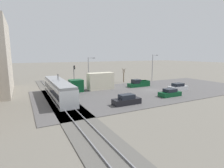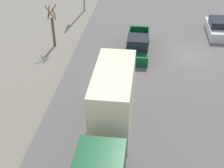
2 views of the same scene
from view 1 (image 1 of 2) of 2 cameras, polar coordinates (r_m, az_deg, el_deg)
The scene contains 13 objects.
ground_plane at distance 39.94m, azimuth 12.50°, elevation -1.99°, with size 320.00×320.00×0.00m, color slate.
road_surface at distance 39.93m, azimuth 12.50°, elevation -1.94°, with size 21.00×48.59×0.08m.
rail_bed at distance 31.42m, azimuth -16.30°, elevation -5.19°, with size 53.87×4.40×0.22m.
light_rail_tram at distance 32.75m, azimuth -17.03°, elevation -1.78°, with size 15.89×2.81×4.34m.
box_truck at distance 38.94m, azimuth -5.61°, elevation 0.61°, with size 2.38×9.96×3.76m.
pickup_truck at distance 43.49m, azimuth 8.59°, elevation 0.08°, with size 1.98×5.52×1.82m.
sedan_car_0 at distance 41.17m, azimuth 20.67°, elevation -1.01°, with size 1.88×4.49×1.58m.
sedan_car_1 at distance 34.80m, azimuth 18.36°, elevation -2.82°, with size 1.88×4.32×1.44m.
sedan_car_2 at distance 27.78m, azimuth 4.79°, elevation -5.28°, with size 1.74×4.59×1.60m.
traffic_light_pole at distance 43.91m, azimuth -12.25°, elevation 3.52°, with size 0.28×0.47×5.23m.
street_tree at distance 50.15m, azimuth 3.83°, elevation 2.66°, with size 0.97×0.81×4.05m.
street_lamp_near_crossing at distance 47.21m, azimuth -7.45°, elevation 5.01°, with size 0.36×1.95×7.12m.
street_lamp_mid_block at distance 54.87m, azimuth 13.22°, elevation 5.87°, with size 0.36×1.95×7.88m.
Camera 1 is at (-29.91, 25.28, 7.82)m, focal length 28.00 mm.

